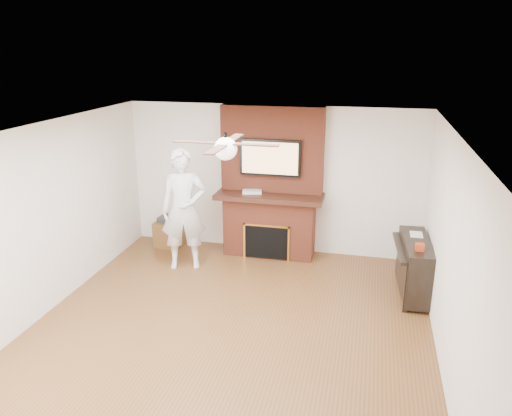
% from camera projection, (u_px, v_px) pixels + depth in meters
% --- Properties ---
extents(room_shell, '(5.36, 5.86, 2.86)m').
position_uv_depth(room_shell, '(227.00, 238.00, 5.90)').
color(room_shell, '#563519').
rests_on(room_shell, ground).
extents(fireplace, '(1.78, 0.64, 2.50)m').
position_uv_depth(fireplace, '(270.00, 197.00, 8.33)').
color(fireplace, brown).
rests_on(fireplace, ground).
extents(tv, '(1.00, 0.08, 0.60)m').
position_uv_depth(tv, '(270.00, 158.00, 8.08)').
color(tv, black).
rests_on(tv, fireplace).
extents(ceiling_fan, '(1.21, 1.21, 0.31)m').
position_uv_depth(ceiling_fan, '(226.00, 148.00, 5.56)').
color(ceiling_fan, black).
rests_on(ceiling_fan, room_shell).
extents(person, '(0.82, 0.67, 1.94)m').
position_uv_depth(person, '(184.00, 209.00, 7.81)').
color(person, silver).
rests_on(person, ground).
extents(side_table, '(0.51, 0.51, 0.54)m').
position_uv_depth(side_table, '(170.00, 232.00, 8.90)').
color(side_table, brown).
rests_on(side_table, ground).
extents(piano, '(0.54, 1.26, 0.90)m').
position_uv_depth(piano, '(414.00, 266.00, 7.09)').
color(piano, black).
rests_on(piano, ground).
extents(cable_box, '(0.35, 0.24, 0.05)m').
position_uv_depth(cable_box, '(252.00, 192.00, 8.27)').
color(cable_box, silver).
rests_on(cable_box, fireplace).
extents(candle_green, '(0.07, 0.07, 0.09)m').
position_uv_depth(candle_green, '(272.00, 254.00, 8.46)').
color(candle_green, '#398F3F').
rests_on(candle_green, ground).
extents(candle_cream, '(0.09, 0.09, 0.11)m').
position_uv_depth(candle_cream, '(275.00, 256.00, 8.37)').
color(candle_cream, '#FADCC7').
rests_on(candle_cream, ground).
extents(candle_blue, '(0.06, 0.06, 0.08)m').
position_uv_depth(candle_blue, '(284.00, 255.00, 8.42)').
color(candle_blue, '#3555A1').
rests_on(candle_blue, ground).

